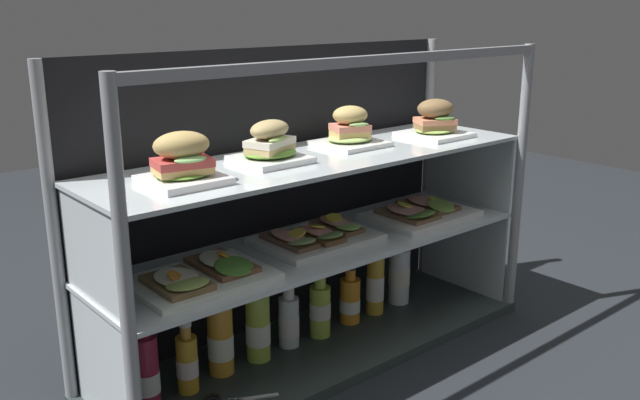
# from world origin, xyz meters

# --- Properties ---
(ground_plane) EXTENTS (6.00, 6.00, 0.02)m
(ground_plane) POSITION_xyz_m (0.00, 0.00, -0.01)
(ground_plane) COLOR black
(ground_plane) RESTS_ON ground
(case_base_deck) EXTENTS (1.39, 0.42, 0.03)m
(case_base_deck) POSITION_xyz_m (0.00, 0.00, 0.02)
(case_base_deck) COLOR #2D3735
(case_base_deck) RESTS_ON ground
(case_frame) EXTENTS (1.39, 0.42, 0.89)m
(case_frame) POSITION_xyz_m (0.00, 0.13, 0.48)
(case_frame) COLOR gray
(case_frame) RESTS_ON ground
(riser_lower_tier) EXTENTS (1.33, 0.36, 0.30)m
(riser_lower_tier) POSITION_xyz_m (0.00, 0.00, 0.18)
(riser_lower_tier) COLOR silver
(riser_lower_tier) RESTS_ON case_base_deck
(shelf_lower_glass) EXTENTS (1.34, 0.37, 0.01)m
(shelf_lower_glass) POSITION_xyz_m (0.00, 0.00, 0.34)
(shelf_lower_glass) COLOR silver
(shelf_lower_glass) RESTS_ON riser_lower_tier
(riser_upper_tier) EXTENTS (1.33, 0.36, 0.25)m
(riser_upper_tier) POSITION_xyz_m (0.00, 0.00, 0.47)
(riser_upper_tier) COLOR silver
(riser_upper_tier) RESTS_ON shelf_lower_glass
(shelf_upper_glass) EXTENTS (1.34, 0.37, 0.01)m
(shelf_upper_glass) POSITION_xyz_m (0.00, 0.00, 0.60)
(shelf_upper_glass) COLOR silver
(shelf_upper_glass) RESTS_ON riser_upper_tier
(plated_roll_sandwich_mid_right) EXTENTS (0.18, 0.18, 0.12)m
(plated_roll_sandwich_mid_right) POSITION_xyz_m (-0.45, -0.03, 0.66)
(plated_roll_sandwich_mid_right) COLOR white
(plated_roll_sandwich_mid_right) RESTS_ON shelf_upper_glass
(plated_roll_sandwich_far_right) EXTENTS (0.18, 0.18, 0.11)m
(plated_roll_sandwich_far_right) POSITION_xyz_m (-0.16, 0.02, 0.65)
(plated_roll_sandwich_far_right) COLOR white
(plated_roll_sandwich_far_right) RESTS_ON shelf_upper_glass
(plated_roll_sandwich_near_left_corner) EXTENTS (0.18, 0.18, 0.12)m
(plated_roll_sandwich_near_left_corner) POSITION_xyz_m (0.15, 0.04, 0.65)
(plated_roll_sandwich_near_left_corner) COLOR white
(plated_roll_sandwich_near_left_corner) RESTS_ON shelf_upper_glass
(plated_roll_sandwich_far_left) EXTENTS (0.19, 0.19, 0.12)m
(plated_roll_sandwich_far_left) POSITION_xyz_m (0.45, -0.02, 0.65)
(plated_roll_sandwich_far_left) COLOR white
(plated_roll_sandwich_far_left) RESTS_ON shelf_upper_glass
(open_sandwich_tray_left_of_center) EXTENTS (0.34, 0.24, 0.06)m
(open_sandwich_tray_left_of_center) POSITION_xyz_m (-0.41, -0.03, 0.37)
(open_sandwich_tray_left_of_center) COLOR white
(open_sandwich_tray_left_of_center) RESTS_ON shelf_lower_glass
(open_sandwich_tray_near_left_corner) EXTENTS (0.34, 0.24, 0.06)m
(open_sandwich_tray_near_left_corner) POSITION_xyz_m (-0.00, 0.01, 0.37)
(open_sandwich_tray_near_left_corner) COLOR white
(open_sandwich_tray_near_left_corner) RESTS_ON shelf_lower_glass
(open_sandwich_tray_near_right_corner) EXTENTS (0.34, 0.24, 0.06)m
(open_sandwich_tray_near_right_corner) POSITION_xyz_m (0.40, -0.02, 0.37)
(open_sandwich_tray_near_right_corner) COLOR white
(open_sandwich_tray_near_right_corner) RESTS_ON shelf_lower_glass
(juice_bottle_front_middle) EXTENTS (0.07, 0.07, 0.25)m
(juice_bottle_front_middle) POSITION_xyz_m (-0.55, 0.02, 0.13)
(juice_bottle_front_middle) COLOR maroon
(juice_bottle_front_middle) RESTS_ON case_base_deck
(juice_bottle_front_right_end) EXTENTS (0.06, 0.06, 0.20)m
(juice_bottle_front_right_end) POSITION_xyz_m (-0.44, 0.02, 0.11)
(juice_bottle_front_right_end) COLOR gold
(juice_bottle_front_right_end) RESTS_ON case_base_deck
(juice_bottle_back_center) EXTENTS (0.07, 0.07, 0.25)m
(juice_bottle_back_center) POSITION_xyz_m (-0.32, 0.04, 0.13)
(juice_bottle_back_center) COLOR gold
(juice_bottle_back_center) RESTS_ON case_base_deck
(juice_bottle_near_post) EXTENTS (0.07, 0.07, 0.24)m
(juice_bottle_near_post) POSITION_xyz_m (-0.20, 0.04, 0.13)
(juice_bottle_near_post) COLOR #ADCB45
(juice_bottle_near_post) RESTS_ON case_base_deck
(juice_bottle_front_left_end) EXTENTS (0.06, 0.06, 0.20)m
(juice_bottle_front_left_end) POSITION_xyz_m (-0.08, 0.05, 0.11)
(juice_bottle_front_left_end) COLOR silver
(juice_bottle_front_left_end) RESTS_ON case_base_deck
(juice_bottle_front_fourth) EXTENTS (0.07, 0.07, 0.21)m
(juice_bottle_front_fourth) POSITION_xyz_m (0.03, 0.03, 0.12)
(juice_bottle_front_fourth) COLOR #AFC944
(juice_bottle_front_fourth) RESTS_ON case_base_deck
(juice_bottle_back_right) EXTENTS (0.07, 0.07, 0.19)m
(juice_bottle_back_right) POSITION_xyz_m (0.16, 0.05, 0.11)
(juice_bottle_back_right) COLOR orange
(juice_bottle_back_right) RESTS_ON case_base_deck
(juice_bottle_tucked_behind) EXTENTS (0.06, 0.06, 0.25)m
(juice_bottle_tucked_behind) POSITION_xyz_m (0.27, 0.04, 0.13)
(juice_bottle_tucked_behind) COLOR gold
(juice_bottle_tucked_behind) RESTS_ON case_base_deck
(juice_bottle_back_left) EXTENTS (0.07, 0.07, 0.23)m
(juice_bottle_back_left) POSITION_xyz_m (0.39, 0.05, 0.13)
(juice_bottle_back_left) COLOR white
(juice_bottle_back_left) RESTS_ON case_base_deck
(kitchen_scissors) EXTENTS (0.19, 0.16, 0.01)m
(kitchen_scissors) POSITION_xyz_m (-0.40, -0.08, 0.04)
(kitchen_scissors) COLOR silver
(kitchen_scissors) RESTS_ON case_base_deck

